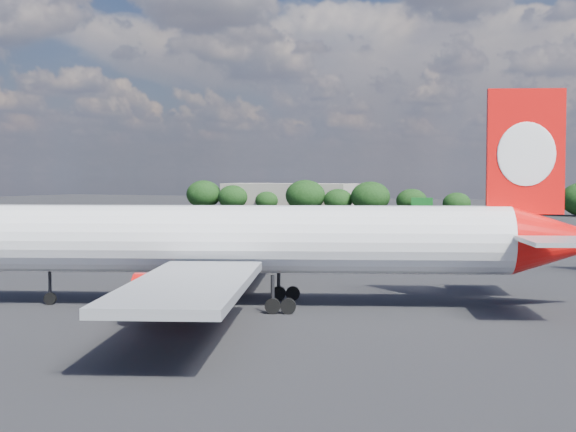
% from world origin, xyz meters
% --- Properties ---
extents(ground, '(500.00, 500.00, 0.00)m').
position_xyz_m(ground, '(0.00, 60.00, 0.00)').
color(ground, black).
rests_on(ground, ground).
extents(qantas_airliner, '(52.72, 50.71, 17.81)m').
position_xyz_m(qantas_airliner, '(11.00, 19.75, 5.42)').
color(qantas_airliner, white).
rests_on(qantas_airliner, ground).
extents(terminal_building, '(42.00, 16.00, 8.00)m').
position_xyz_m(terminal_building, '(-65.00, 192.00, 4.00)').
color(terminal_building, gray).
rests_on(terminal_building, ground).
extents(highway_sign, '(6.00, 0.30, 4.50)m').
position_xyz_m(highway_sign, '(-18.00, 176.00, 3.13)').
color(highway_sign, '#166E21').
rests_on(highway_sign, ground).
extents(billboard_yellow, '(5.00, 0.30, 5.50)m').
position_xyz_m(billboard_yellow, '(12.00, 182.00, 3.87)').
color(billboard_yellow, yellow).
rests_on(billboard_yellow, ground).
extents(horizon_treeline, '(210.68, 15.72, 9.31)m').
position_xyz_m(horizon_treeline, '(4.83, 180.65, 4.02)').
color(horizon_treeline, black).
rests_on(horizon_treeline, ground).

